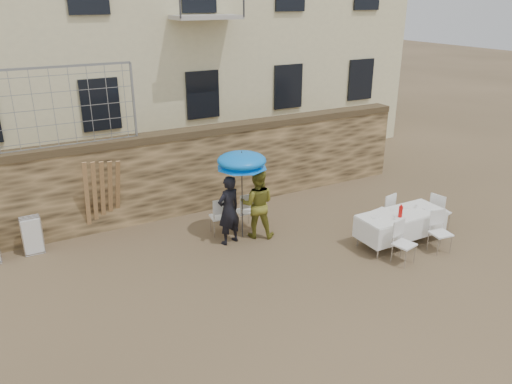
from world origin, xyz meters
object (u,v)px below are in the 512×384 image
table_chair_front_left (404,243)px  table_chair_front_right (441,232)px  couple_chair_left (219,216)px  man_suit (229,210)px  soda_bottle (401,212)px  chair_stack_right (32,233)px  umbrella (242,163)px  table_chair_side (440,211)px  couple_chair_right (245,210)px  banquet_table (402,215)px  table_chair_back (383,211)px  woman_dress (257,204)px

table_chair_front_left → table_chair_front_right: same height
couple_chair_left → man_suit: bearing=98.1°
couple_chair_left → soda_bottle: (3.30, -2.62, 0.43)m
chair_stack_right → couple_chair_left: bearing=-16.4°
umbrella → table_chair_side: bearing=-23.1°
couple_chair_right → banquet_table: 3.75m
couple_chair_right → soda_bottle: size_ratio=3.69×
soda_bottle → table_chair_front_right: size_ratio=0.27×
man_suit → umbrella: umbrella is taller
man_suit → table_chair_back: (3.70, -1.12, -0.35)m
man_suit → woman_dress: bearing=166.2°
table_chair_side → woman_dress: bearing=54.8°
woman_dress → couple_chair_right: (-0.05, 0.55, -0.36)m
couple_chair_right → table_chair_side: 4.82m
banquet_table → umbrella: bearing=146.9°
man_suit → table_chair_back: size_ratio=1.74×
couple_chair_right → man_suit: bearing=41.4°
table_chair_back → table_chair_side: (1.20, -0.70, 0.00)m
man_suit → soda_bottle: (3.30, -2.07, 0.07)m
man_suit → chair_stack_right: bearing=-37.1°
woman_dress → couple_chair_right: woman_dress is taller
couple_chair_left → table_chair_front_left: size_ratio=1.00×
couple_chair_left → table_chair_front_right: same height
soda_bottle → table_chair_side: soda_bottle is taller
umbrella → table_chair_front_right: bearing=-37.6°
banquet_table → table_chair_front_left: 0.99m
soda_bottle → table_chair_side: 1.67m
table_chair_side → chair_stack_right: bearing=56.8°
couple_chair_left → banquet_table: bearing=152.8°
umbrella → couple_chair_left: (-0.40, 0.45, -1.40)m
couple_chair_right → table_chair_side: bearing=153.8°
table_chair_side → chair_stack_right: (-9.00, 3.58, -0.02)m
soda_bottle → umbrella: bearing=143.1°
man_suit → table_chair_side: (4.90, -1.82, -0.35)m
table_chair_front_right → woman_dress: bearing=148.7°
soda_bottle → table_chair_front_right: bearing=-40.6°
woman_dress → banquet_table: bearing=176.0°
table_chair_back → banquet_table: bearing=66.0°
woman_dress → table_chair_back: woman_dress is taller
man_suit → umbrella: size_ratio=0.83×
woman_dress → table_chair_back: bearing=-169.9°
couple_chair_left → couple_chair_right: 0.70m
umbrella → couple_chair_right: bearing=56.3°
table_chair_back → couple_chair_right: bearing=-39.1°
couple_chair_right → chair_stack_right: size_ratio=1.04×
banquet_table → table_chair_back: 0.86m
soda_bottle → chair_stack_right: bearing=152.6°
table_chair_back → table_chair_front_right: bearing=91.0°
couple_chair_left → table_chair_back: 4.06m
chair_stack_right → couple_chair_right: bearing=-14.1°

